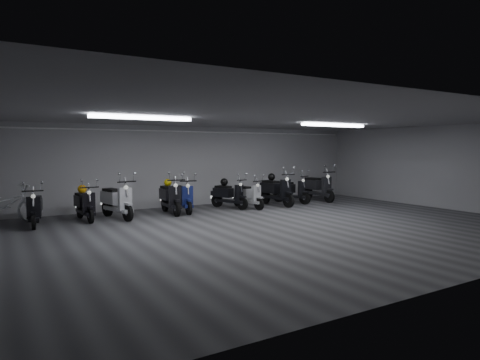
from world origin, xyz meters
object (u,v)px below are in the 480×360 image
scooter_2 (117,195)px  helmet_1 (168,183)px  scooter_3 (170,192)px  scooter_4 (183,192)px  scooter_8 (292,186)px  bicycle (3,201)px  helmet_0 (82,189)px  scooter_7 (276,186)px  scooter_0 (35,203)px  scooter_1 (85,199)px  scooter_6 (248,191)px  scooter_5 (229,190)px  scooter_9 (318,183)px  helmet_3 (224,182)px  helmet_2 (271,177)px

scooter_2 → helmet_1: size_ratio=7.80×
scooter_3 → scooter_2: bearing=-173.5°
scooter_4 → scooter_8: scooter_4 is taller
scooter_3 → scooter_8: 4.80m
bicycle → helmet_0: bicycle is taller
scooter_2 → helmet_0: 0.97m
helmet_1 → scooter_7: bearing=-6.1°
scooter_0 → scooter_7: size_ratio=0.85×
scooter_1 → scooter_6: 5.23m
scooter_0 → scooter_1: scooter_1 is taller
scooter_2 → bicycle: (-2.83, 0.54, -0.05)m
scooter_4 → scooter_7: bearing=2.1°
scooter_7 → scooter_5: bearing=166.5°
scooter_1 → scooter_9: bearing=-4.6°
scooter_2 → scooter_8: 6.46m
scooter_3 → helmet_3: scooter_3 is taller
helmet_2 → scooter_1: bearing=-179.7°
scooter_0 → scooter_4: scooter_4 is taller
scooter_6 → scooter_8: scooter_8 is taller
scooter_0 → scooter_7: bearing=8.0°
scooter_3 → helmet_0: scooter_3 is taller
scooter_5 → scooter_9: scooter_9 is taller
scooter_7 → scooter_9: (2.15, 0.24, 0.01)m
scooter_3 → bicycle: bearing=177.9°
scooter_7 → scooter_8: 0.93m
helmet_3 → scooter_6: bearing=-39.2°
scooter_6 → scooter_3: bearing=165.3°
scooter_0 → scooter_9: scooter_9 is taller
scooter_1 → scooter_9: size_ratio=0.85×
scooter_4 → scooter_5: bearing=6.4°
scooter_1 → scooter_8: scooter_8 is taller
helmet_1 → scooter_2: bearing=-168.8°
scooter_3 → scooter_7: (3.91, -0.16, 0.03)m
scooter_5 → scooter_7: bearing=-29.4°
scooter_3 → helmet_2: size_ratio=6.91×
scooter_9 → helmet_2: 2.20m
scooter_3 → helmet_3: bearing=11.8°
scooter_1 → helmet_3: 4.59m
scooter_9 → helmet_0: bearing=179.9°
scooter_0 → bicycle: 0.92m
helmet_3 → scooter_4: bearing=-171.9°
scooter_3 → scooter_4: scooter_3 is taller
scooter_4 → scooter_8: (4.35, 0.04, -0.01)m
helmet_1 → helmet_3: bearing=1.1°
scooter_8 → scooter_3: bearing=161.1°
scooter_2 → scooter_3: size_ratio=1.02×
scooter_1 → scooter_6: (5.22, -0.31, -0.01)m
bicycle → helmet_2: bearing=-109.9°
scooter_2 → scooter_5: (3.80, 0.16, -0.08)m
scooter_0 → scooter_9: (9.86, 0.21, 0.11)m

